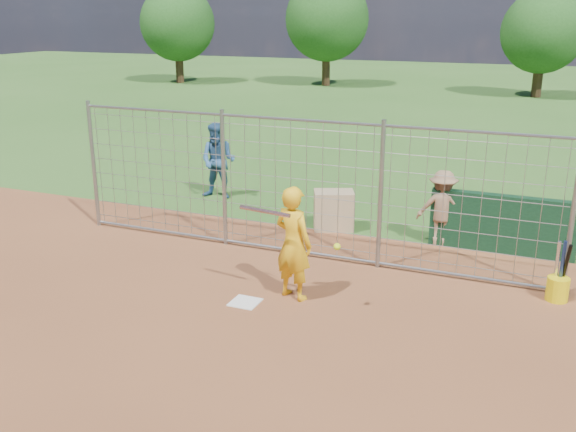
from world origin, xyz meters
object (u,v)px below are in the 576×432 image
at_px(bystander_c, 442,208).
at_px(equipment_bin, 334,210).
at_px(bucket_with_bats, 558,286).
at_px(batter, 293,243).
at_px(bystander_a, 218,161).

xyz_separation_m(bystander_c, equipment_bin, (-2.18, 0.08, -0.33)).
bearing_deg(bucket_with_bats, batter, -158.95).
bearing_deg(batter, bystander_a, -32.71).
xyz_separation_m(bystander_a, equipment_bin, (3.29, -1.16, -0.50)).
relative_size(bystander_c, bucket_with_bats, 1.49).
height_order(bystander_a, bucket_with_bats, bystander_a).
distance_m(batter, bystander_a, 5.92).
bearing_deg(bystander_c, equipment_bin, -9.11).
bearing_deg(batter, bystander_c, -99.51).
bearing_deg(equipment_bin, bystander_a, 137.44).
relative_size(batter, equipment_bin, 2.26).
height_order(batter, bucket_with_bats, batter).
bearing_deg(bystander_c, bystander_a, -19.87).
bearing_deg(bystander_c, bucket_with_bats, 131.98).
bearing_deg(bucket_with_bats, bystander_a, 157.94).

